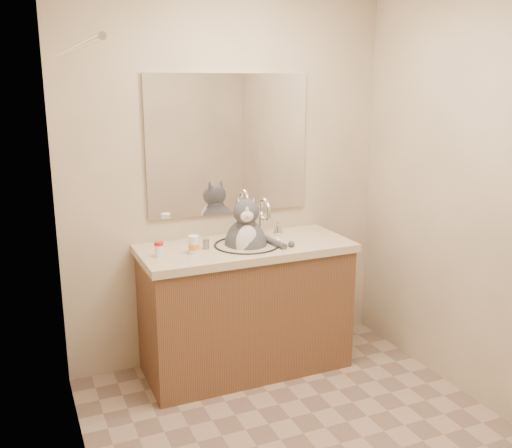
{
  "coord_description": "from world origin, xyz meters",
  "views": [
    {
      "loc": [
        -1.32,
        -2.23,
        1.85
      ],
      "look_at": [
        -0.07,
        0.65,
        1.06
      ],
      "focal_mm": 40.0,
      "sensor_mm": 36.0,
      "label": 1
    }
  ],
  "objects": [
    {
      "name": "room",
      "position": [
        0.0,
        0.0,
        1.2
      ],
      "size": [
        2.22,
        2.52,
        2.42
      ],
      "color": "gray",
      "rests_on": "ground"
    },
    {
      "name": "grey_canister",
      "position": [
        -0.26,
        0.97,
        0.88
      ],
      "size": [
        0.05,
        0.05,
        0.06
      ],
      "rotation": [
        0.0,
        0.0,
        0.25
      ],
      "color": "gray",
      "rests_on": "vanity"
    },
    {
      "name": "mirror",
      "position": [
        0.0,
        1.24,
        1.45
      ],
      "size": [
        1.1,
        0.02,
        0.9
      ],
      "primitive_type": "cube",
      "color": "white",
      "rests_on": "room"
    },
    {
      "name": "shower_curtain",
      "position": [
        -1.05,
        0.1,
        1.03
      ],
      "size": [
        0.02,
        1.3,
        1.93
      ],
      "color": "#C3AE94",
      "rests_on": "ground"
    },
    {
      "name": "pill_bottle_redcap",
      "position": [
        -0.56,
        0.93,
        0.9
      ],
      "size": [
        0.07,
        0.07,
        0.09
      ],
      "rotation": [
        0.0,
        0.0,
        -0.38
      ],
      "color": "white",
      "rests_on": "vanity"
    },
    {
      "name": "pill_bottle_orange",
      "position": [
        -0.36,
        0.91,
        0.9
      ],
      "size": [
        0.08,
        0.08,
        0.11
      ],
      "rotation": [
        0.0,
        0.0,
        0.39
      ],
      "color": "white",
      "rests_on": "vanity"
    },
    {
      "name": "vanity",
      "position": [
        0.0,
        0.96,
        0.44
      ],
      "size": [
        1.34,
        0.59,
        1.12
      ],
      "color": "brown",
      "rests_on": "ground"
    },
    {
      "name": "cat",
      "position": [
        0.0,
        0.96,
        0.86
      ],
      "size": [
        0.36,
        0.39,
        0.53
      ],
      "rotation": [
        0.0,
        0.0,
        -0.31
      ],
      "color": "#414146",
      "rests_on": "vanity"
    }
  ]
}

